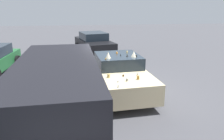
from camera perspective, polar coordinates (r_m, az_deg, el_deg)
ground_plane at (r=8.87m, az=1.93°, el=-5.51°), size 60.00×60.00×0.00m
art_car_decorated at (r=8.67m, az=1.89°, el=-0.97°), size 4.48×2.30×1.66m
parked_van_row_back_center at (r=5.95m, az=-13.75°, el=-5.81°), size 5.08×2.43×1.97m
parked_sedan_far_left at (r=15.45m, az=-4.67°, el=6.88°), size 4.55×2.75×1.50m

